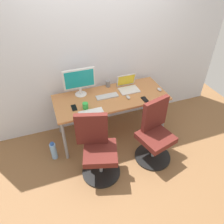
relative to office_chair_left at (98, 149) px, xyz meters
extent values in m
plane|color=brown|center=(0.43, 0.68, -0.42)|extent=(5.28, 5.28, 0.00)
cube|color=silver|center=(0.43, 1.12, 0.88)|extent=(4.40, 0.04, 2.60)
cube|color=#B77542|center=(0.43, 0.68, 0.30)|extent=(1.73, 0.72, 0.03)
cylinder|color=gray|center=(-0.38, 0.37, -0.07)|extent=(0.04, 0.04, 0.71)
cylinder|color=gray|center=(1.24, 0.37, -0.07)|extent=(0.04, 0.04, 0.71)
cylinder|color=gray|center=(-0.38, 0.99, -0.07)|extent=(0.04, 0.04, 0.71)
cylinder|color=gray|center=(1.24, 0.99, -0.07)|extent=(0.04, 0.04, 0.71)
cylinder|color=black|center=(0.02, -0.06, -0.41)|extent=(0.54, 0.54, 0.03)
cylinder|color=gray|center=(0.02, -0.06, -0.22)|extent=(0.05, 0.05, 0.34)
cube|color=#591E19|center=(0.02, -0.06, -0.01)|extent=(0.55, 0.55, 0.09)
cube|color=#591E19|center=(-0.04, 0.12, 0.28)|extent=(0.42, 0.19, 0.48)
cylinder|color=black|center=(0.84, -0.06, -0.41)|extent=(0.54, 0.54, 0.03)
cylinder|color=gray|center=(0.84, -0.06, -0.22)|extent=(0.05, 0.05, 0.34)
cube|color=#591E19|center=(0.84, -0.06, -0.01)|extent=(0.54, 0.54, 0.09)
cube|color=#591E19|center=(0.89, 0.12, 0.28)|extent=(0.42, 0.17, 0.48)
cylinder|color=#8CBFF2|center=(-0.57, 0.44, -0.28)|extent=(0.09, 0.09, 0.28)
cylinder|color=#2D59B2|center=(-0.57, 0.44, -0.13)|extent=(0.06, 0.06, 0.03)
cylinder|color=silver|center=(0.01, 0.90, 0.33)|extent=(0.18, 0.18, 0.01)
cylinder|color=silver|center=(0.01, 0.90, 0.39)|extent=(0.04, 0.04, 0.11)
cube|color=silver|center=(0.01, 0.90, 0.60)|extent=(0.48, 0.03, 0.31)
cube|color=teal|center=(0.01, 0.88, 0.60)|extent=(0.43, 0.00, 0.26)
cube|color=silver|center=(0.76, 0.74, 0.33)|extent=(0.31, 0.22, 0.02)
cube|color=silver|center=(0.76, 0.88, 0.44)|extent=(0.31, 0.05, 0.21)
cube|color=yellow|center=(0.76, 0.87, 0.44)|extent=(0.28, 0.04, 0.18)
cube|color=silver|center=(0.04, 0.40, 0.33)|extent=(0.34, 0.12, 0.02)
cube|color=#B7B7B7|center=(0.38, 0.69, 0.33)|extent=(0.34, 0.12, 0.02)
ellipsoid|color=#B7B7B7|center=(1.22, 0.59, 0.34)|extent=(0.06, 0.10, 0.03)
ellipsoid|color=#B7B7B7|center=(0.66, 0.55, 0.34)|extent=(0.06, 0.10, 0.03)
cylinder|color=green|center=(-0.01, 0.52, 0.37)|extent=(0.08, 0.08, 0.09)
cylinder|color=slate|center=(0.49, 0.98, 0.37)|extent=(0.07, 0.07, 0.10)
cube|color=black|center=(-0.16, 0.58, 0.32)|extent=(0.07, 0.14, 0.01)
cube|color=black|center=(0.88, 0.43, 0.32)|extent=(0.07, 0.14, 0.01)
camera|label=1|loc=(-0.48, -1.90, 2.15)|focal=34.47mm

